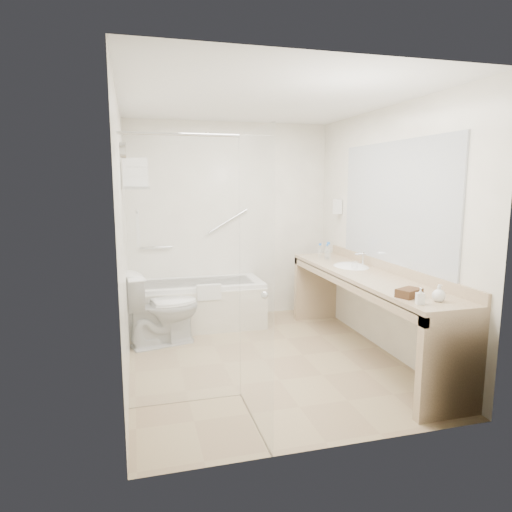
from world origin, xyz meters
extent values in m
plane|color=#9E8861|center=(0.00, 0.00, 0.00)|extent=(3.20, 3.20, 0.00)
cube|color=white|center=(0.00, 0.00, 2.50)|extent=(2.60, 3.20, 0.10)
cube|color=silver|center=(0.00, 1.60, 1.25)|extent=(2.60, 0.10, 2.50)
cube|color=silver|center=(0.00, -1.60, 1.25)|extent=(2.60, 0.10, 2.50)
cube|color=silver|center=(-1.30, 0.00, 1.25)|extent=(0.10, 3.20, 2.50)
cube|color=silver|center=(1.30, 0.00, 1.25)|extent=(0.10, 3.20, 2.50)
cube|color=silver|center=(-0.50, 1.25, 0.28)|extent=(1.60, 0.70, 0.55)
cube|color=beige|center=(-0.50, 0.89, 0.25)|extent=(1.60, 0.02, 0.50)
cube|color=silver|center=(-0.40, 0.90, 0.50)|extent=(0.28, 0.06, 0.18)
cylinder|color=silver|center=(-0.95, 1.56, 0.95)|extent=(0.40, 0.03, 0.03)
cylinder|color=silver|center=(-0.05, 1.56, 1.25)|extent=(0.53, 0.03, 0.33)
cube|color=silver|center=(-0.85, -0.70, 1.05)|extent=(0.90, 0.01, 2.10)
cube|color=silver|center=(-0.40, -1.15, 1.05)|extent=(0.02, 0.90, 2.10)
cylinder|color=silver|center=(-0.85, -0.70, 2.10)|extent=(0.90, 0.02, 0.02)
sphere|color=silver|center=(-0.37, -1.30, 1.00)|extent=(0.05, 0.05, 0.05)
cylinder|color=silver|center=(-1.25, -1.15, 1.95)|extent=(0.04, 0.10, 0.10)
cube|color=silver|center=(-1.17, 0.35, 1.70)|extent=(0.24, 0.55, 0.02)
cylinder|color=silver|center=(-1.17, 0.35, 1.48)|extent=(0.02, 0.55, 0.02)
cube|color=silver|center=(-1.17, 0.35, 1.32)|extent=(0.03, 0.42, 0.32)
cube|color=silver|center=(-1.17, 0.35, 1.76)|extent=(0.22, 0.40, 0.08)
cube|color=silver|center=(-1.17, 0.35, 1.84)|extent=(0.22, 0.40, 0.08)
cube|color=silver|center=(-1.17, 0.35, 1.93)|extent=(0.22, 0.40, 0.08)
cube|color=tan|center=(1.02, -0.15, 0.82)|extent=(0.55, 2.70, 0.05)
cube|color=tan|center=(1.29, -0.15, 0.90)|extent=(0.03, 2.70, 0.10)
cube|color=tan|center=(0.77, -0.15, 0.77)|extent=(0.04, 2.70, 0.08)
cube|color=tan|center=(1.02, -1.46, 0.40)|extent=(0.55, 0.08, 0.80)
cube|color=tan|center=(1.02, 1.16, 0.40)|extent=(0.55, 0.08, 0.80)
ellipsoid|color=silver|center=(1.05, 0.25, 0.82)|extent=(0.40, 0.52, 0.14)
cylinder|color=silver|center=(1.20, 0.25, 0.93)|extent=(0.03, 0.03, 0.14)
cube|color=#A8AEB4|center=(1.29, -0.15, 1.55)|extent=(0.02, 2.00, 1.20)
cube|color=silver|center=(1.25, 1.05, 1.45)|extent=(0.08, 0.10, 0.18)
imported|color=silver|center=(-0.95, 0.70, 0.40)|extent=(0.91, 0.65, 0.80)
cube|color=#4A2D1A|center=(0.89, -1.08, 0.88)|extent=(0.24, 0.20, 0.07)
imported|color=silver|center=(0.84, -1.29, 0.88)|extent=(0.09, 0.14, 0.06)
imported|color=silver|center=(1.03, -1.26, 0.90)|extent=(0.14, 0.16, 0.10)
cylinder|color=silver|center=(0.98, 0.68, 0.94)|extent=(0.07, 0.07, 0.19)
cylinder|color=blue|center=(0.98, 0.68, 1.05)|extent=(0.04, 0.04, 0.03)
cylinder|color=silver|center=(0.93, 0.82, 0.93)|extent=(0.06, 0.06, 0.16)
cylinder|color=blue|center=(0.93, 0.82, 1.02)|extent=(0.03, 0.03, 0.02)
cylinder|color=silver|center=(0.99, 0.76, 0.93)|extent=(0.05, 0.05, 0.15)
cylinder|color=blue|center=(0.99, 0.76, 1.02)|extent=(0.03, 0.03, 0.02)
cylinder|color=silver|center=(1.00, 0.07, 0.89)|extent=(0.08, 0.08, 0.09)
cylinder|color=silver|center=(1.02, 0.82, 0.89)|extent=(0.08, 0.08, 0.09)
camera|label=1|loc=(-1.20, -4.18, 1.76)|focal=32.00mm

